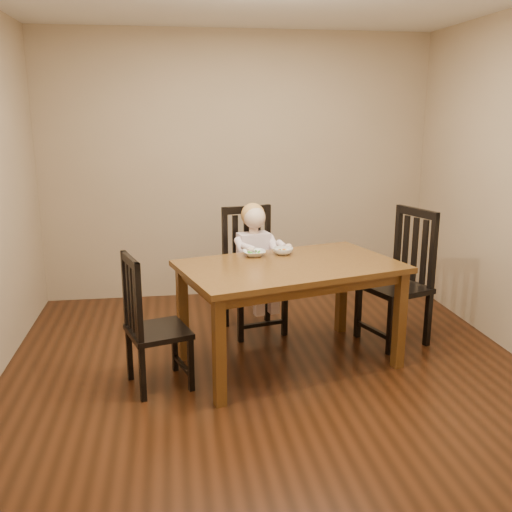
{
  "coord_description": "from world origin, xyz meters",
  "views": [
    {
      "loc": [
        -0.69,
        -3.88,
        1.91
      ],
      "look_at": [
        -0.07,
        0.25,
        0.85
      ],
      "focal_mm": 40.0,
      "sensor_mm": 36.0,
      "label": 1
    }
  ],
  "objects": [
    {
      "name": "chair_left",
      "position": [
        -0.87,
        -0.09,
        0.47
      ],
      "size": [
        0.51,
        0.52,
        0.97
      ],
      "rotation": [
        0.0,
        0.0,
        -1.27
      ],
      "color": "black",
      "rests_on": "room"
    },
    {
      "name": "fork",
      "position": [
        -0.1,
        0.4,
        0.85
      ],
      "size": [
        0.12,
        0.07,
        0.05
      ],
      "rotation": [
        0.0,
        0.0,
        1.1
      ],
      "color": "silver",
      "rests_on": "bowl_peas"
    },
    {
      "name": "bowl_peas",
      "position": [
        -0.06,
        0.43,
        0.82
      ],
      "size": [
        0.19,
        0.19,
        0.04
      ],
      "primitive_type": "imported",
      "rotation": [
        0.0,
        0.0,
        0.07
      ],
      "color": "silver",
      "rests_on": "dining_table"
    },
    {
      "name": "room",
      "position": [
        0.0,
        0.0,
        1.35
      ],
      "size": [
        4.01,
        4.01,
        2.71
      ],
      "color": "#3B1B0C",
      "rests_on": "ground"
    },
    {
      "name": "toddler",
      "position": [
        0.0,
        0.87,
        0.69
      ],
      "size": [
        0.45,
        0.52,
        0.62
      ],
      "primitive_type": null,
      "rotation": [
        0.0,
        0.0,
        3.37
      ],
      "color": "silver",
      "rests_on": "chair_child"
    },
    {
      "name": "dining_table",
      "position": [
        0.17,
        0.16,
        0.71
      ],
      "size": [
        1.8,
        1.36,
        0.8
      ],
      "rotation": [
        0.0,
        0.0,
        0.27
      ],
      "color": "#503012",
      "rests_on": "room"
    },
    {
      "name": "bowl_veg",
      "position": [
        0.17,
        0.46,
        0.83
      ],
      "size": [
        0.21,
        0.21,
        0.05
      ],
      "primitive_type": "imported",
      "rotation": [
        0.0,
        0.0,
        0.39
      ],
      "color": "silver",
      "rests_on": "dining_table"
    },
    {
      "name": "chair_child",
      "position": [
        -0.01,
        0.92,
        0.53
      ],
      "size": [
        0.57,
        0.55,
        1.1
      ],
      "rotation": [
        0.0,
        0.0,
        3.37
      ],
      "color": "black",
      "rests_on": "room"
    },
    {
      "name": "chair_right",
      "position": [
        1.18,
        0.48,
        0.54
      ],
      "size": [
        0.6,
        0.61,
        1.13
      ],
      "rotation": [
        0.0,
        0.0,
        1.91
      ],
      "color": "black",
      "rests_on": "room"
    }
  ]
}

